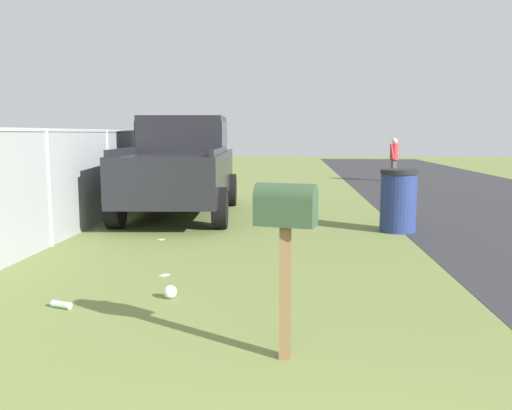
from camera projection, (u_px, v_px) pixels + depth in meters
name	position (u px, v px, depth m)	size (l,w,h in m)	color
mailbox	(286.00, 220.00, 4.04)	(0.31, 0.49, 1.36)	brown
pickup_truck	(181.00, 163.00, 11.45)	(4.90, 2.37, 2.09)	black
trash_bin	(398.00, 200.00, 9.48)	(0.65, 0.65, 1.10)	navy
pedestrian	(394.00, 157.00, 19.44)	(0.42, 0.39, 1.55)	#4C4238
fence_section	(82.00, 176.00, 9.50)	(18.68, 0.07, 1.80)	#9EA3A8
litter_bag_midfield_b	(170.00, 292.00, 5.67)	(0.14, 0.14, 0.14)	silver
litter_wrapper_far_scatter	(161.00, 239.00, 8.82)	(0.12, 0.08, 0.01)	silver
litter_bottle_near_hydrant	(61.00, 305.00, 5.36)	(0.07, 0.07, 0.22)	#B2D8BF
litter_wrapper_by_mailbox	(165.00, 275.00, 6.60)	(0.12, 0.08, 0.01)	silver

